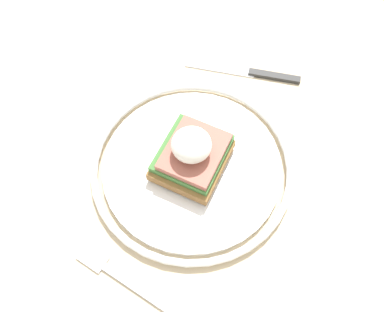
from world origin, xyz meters
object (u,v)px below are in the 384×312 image
object	(u,v)px
plate	(192,165)
sandwich	(192,153)
knife	(252,73)
fork	(124,280)

from	to	relation	value
plate	sandwich	xyz separation A→B (m)	(0.00, -0.00, 0.03)
plate	knife	size ratio (longest dim) A/B	1.52
plate	fork	distance (m)	0.18
fork	knife	distance (m)	0.37
fork	sandwich	bearing A→B (deg)	-3.01
sandwich	knife	size ratio (longest dim) A/B	0.54
plate	knife	bearing A→B (deg)	-4.16
plate	fork	bearing A→B (deg)	177.13
plate	knife	xyz separation A→B (m)	(0.20, -0.01, -0.01)
sandwich	knife	bearing A→B (deg)	-4.05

